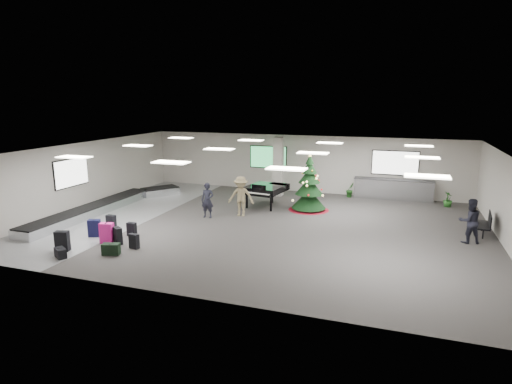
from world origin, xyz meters
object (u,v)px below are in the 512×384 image
(pink_suitcase, at_px, (107,233))
(traveler_bench, at_px, (470,221))
(baggage_carousel, at_px, (107,206))
(service_counter, at_px, (393,189))
(potted_plant_right, at_px, (448,199))
(potted_plant_left, at_px, (350,190))
(grand_piano, at_px, (265,189))
(christmas_tree, at_px, (309,191))
(bench, at_px, (486,223))
(traveler_a, at_px, (207,200))
(traveler_b, at_px, (241,196))

(pink_suitcase, height_order, traveler_bench, traveler_bench)
(baggage_carousel, relative_size, service_counter, 2.40)
(service_counter, distance_m, potted_plant_right, 2.72)
(baggage_carousel, xyz_separation_m, potted_plant_left, (10.64, 6.54, 0.19))
(grand_piano, bearing_deg, christmas_tree, 9.77)
(service_counter, distance_m, bench, 6.25)
(bench, distance_m, traveler_bench, 1.49)
(traveler_bench, bearing_deg, baggage_carousel, -17.51)
(grand_piano, relative_size, traveler_bench, 1.40)
(traveler_a, bearing_deg, baggage_carousel, -179.96)
(christmas_tree, bearing_deg, bench, -11.78)
(service_counter, distance_m, grand_piano, 6.95)
(service_counter, height_order, traveler_a, traveler_a)
(pink_suitcase, distance_m, traveler_bench, 13.35)
(service_counter, xyz_separation_m, traveler_b, (-6.44, -5.61, 0.36))
(baggage_carousel, relative_size, bench, 6.76)
(traveler_a, height_order, traveler_b, traveler_b)
(traveler_a, xyz_separation_m, traveler_b, (1.31, 0.74, 0.12))
(pink_suitcase, height_order, grand_piano, grand_piano)
(traveler_a, height_order, potted_plant_right, traveler_a)
(christmas_tree, distance_m, potted_plant_left, 3.75)
(traveler_a, bearing_deg, grand_piano, 51.95)
(service_counter, xyz_separation_m, potted_plant_right, (2.60, -0.78, -0.17))
(baggage_carousel, xyz_separation_m, potted_plant_right, (15.44, 5.95, 0.17))
(baggage_carousel, distance_m, grand_piano, 7.61)
(christmas_tree, bearing_deg, traveler_a, -145.26)
(traveler_a, bearing_deg, traveler_b, 25.17)
(service_counter, relative_size, potted_plant_left, 4.97)
(grand_piano, relative_size, traveler_b, 1.30)
(baggage_carousel, height_order, traveler_b, traveler_b)
(baggage_carousel, relative_size, pink_suitcase, 12.46)
(traveler_b, bearing_deg, traveler_bench, -13.41)
(traveler_b, height_order, potted_plant_left, traveler_b)
(pink_suitcase, height_order, christmas_tree, christmas_tree)
(bench, bearing_deg, service_counter, 131.69)
(traveler_b, xyz_separation_m, traveler_bench, (9.26, -0.73, -0.07))
(baggage_carousel, xyz_separation_m, traveler_b, (6.41, 1.12, 0.69))
(traveler_b, distance_m, potted_plant_right, 10.26)
(grand_piano, xyz_separation_m, potted_plant_right, (8.52, 2.84, -0.49))
(grand_piano, bearing_deg, traveler_bench, -8.71)
(potted_plant_left, bearing_deg, traveler_a, -132.01)
(traveler_b, bearing_deg, bench, -6.01)
(grand_piano, height_order, traveler_bench, traveler_bench)
(service_counter, relative_size, traveler_b, 2.23)
(bench, xyz_separation_m, potted_plant_left, (-5.80, 4.91, -0.09))
(pink_suitcase, bearing_deg, potted_plant_left, 41.96)
(service_counter, bearing_deg, traveler_bench, -65.97)
(grand_piano, xyz_separation_m, traveler_bench, (8.75, -2.72, -0.03))
(baggage_carousel, height_order, pink_suitcase, pink_suitcase)
(baggage_carousel, distance_m, potted_plant_left, 12.49)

